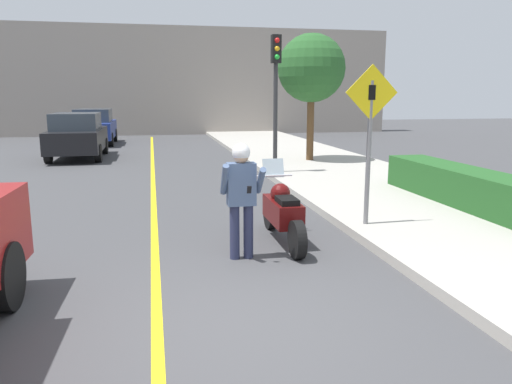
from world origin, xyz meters
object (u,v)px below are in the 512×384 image
traffic_light (276,78)px  person_biker (241,189)px  parked_car_black (77,135)px  crossing_sign (370,130)px  street_tree (311,69)px  motorcycle (282,212)px  parked_car_blue (94,126)px

traffic_light → person_biker: bearing=-107.7°
traffic_light → parked_car_black: traffic_light is taller
crossing_sign → traffic_light: size_ratio=0.70×
traffic_light → street_tree: street_tree is taller
motorcycle → crossing_sign: bearing=10.1°
traffic_light → parked_car_blue: size_ratio=0.90×
motorcycle → crossing_sign: 2.03m
person_biker → motorcycle: bearing=40.9°
traffic_light → street_tree: bearing=53.0°
motorcycle → person_biker: size_ratio=1.34×
crossing_sign → traffic_light: (-0.11, 6.04, 1.03)m
crossing_sign → parked_car_black: (-6.26, 11.69, -0.90)m
street_tree → traffic_light: bearing=-127.0°
street_tree → parked_car_black: bearing=157.8°
person_biker → street_tree: bearing=66.8°
person_biker → parked_car_blue: (-3.90, 18.14, -0.16)m
person_biker → traffic_light: traffic_light is taller
motorcycle → parked_car_blue: bearing=105.0°
traffic_light → street_tree: 3.03m
motorcycle → street_tree: size_ratio=0.54×
crossing_sign → traffic_light: bearing=91.1°
street_tree → parked_car_black: street_tree is taller
person_biker → street_tree: size_ratio=0.40×
parked_car_blue → parked_car_black: bearing=-90.2°
crossing_sign → parked_car_blue: size_ratio=0.64×
motorcycle → parked_car_black: (-4.70, 11.97, 0.37)m
person_biker → crossing_sign: size_ratio=0.63×
parked_car_blue → crossing_sign: bearing=-70.1°
motorcycle → parked_car_black: bearing=111.4°
person_biker → traffic_light: 7.56m
crossing_sign → street_tree: street_tree is taller
traffic_light → parked_car_black: (-6.14, 5.65, -1.93)m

